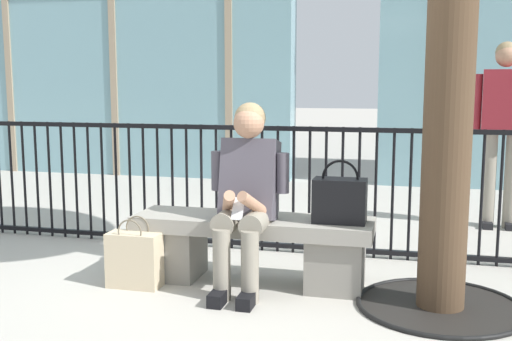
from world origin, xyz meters
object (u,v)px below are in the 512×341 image
object	(u,v)px
seated_person_with_phone	(246,191)
stone_bench	(252,243)
shopping_bag	(134,259)
bystander_at_railing	(503,120)
handbag_on_bench	(340,200)

from	to	relation	value
seated_person_with_phone	stone_bench	bearing A→B (deg)	86.93
shopping_bag	bystander_at_railing	distance (m)	3.60
stone_bench	bystander_at_railing	xyz separation A→B (m)	(1.82, 2.12, 0.73)
handbag_on_bench	seated_person_with_phone	bearing A→B (deg)	-168.57
shopping_bag	handbag_on_bench	bearing A→B (deg)	11.54
stone_bench	bystander_at_railing	size ratio (longest dim) A/B	0.94
handbag_on_bench	bystander_at_railing	world-z (taller)	bystander_at_railing
handbag_on_bench	shopping_bag	size ratio (longest dim) A/B	0.87
handbag_on_bench	shopping_bag	world-z (taller)	handbag_on_bench
seated_person_with_phone	bystander_at_railing	distance (m)	2.92
stone_bench	handbag_on_bench	distance (m)	0.67
handbag_on_bench	bystander_at_railing	xyz separation A→B (m)	(1.24, 2.13, 0.40)
handbag_on_bench	shopping_bag	xyz separation A→B (m)	(-1.31, -0.27, -0.41)
seated_person_with_phone	shopping_bag	world-z (taller)	seated_person_with_phone
stone_bench	handbag_on_bench	size ratio (longest dim) A/B	3.96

